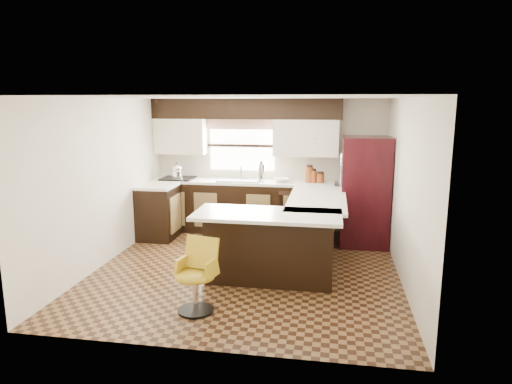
% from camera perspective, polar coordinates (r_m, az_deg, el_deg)
% --- Properties ---
extents(floor, '(4.40, 4.40, 0.00)m').
position_cam_1_polar(floor, '(6.59, -1.14, -9.61)').
color(floor, '#49301A').
rests_on(floor, ground).
extents(ceiling, '(4.40, 4.40, 0.00)m').
position_cam_1_polar(ceiling, '(6.16, -1.23, 11.75)').
color(ceiling, silver).
rests_on(ceiling, wall_back).
extents(wall_back, '(4.40, 0.00, 4.40)m').
position_cam_1_polar(wall_back, '(8.41, 1.63, 3.40)').
color(wall_back, beige).
rests_on(wall_back, floor).
extents(wall_front, '(4.40, 0.00, 4.40)m').
position_cam_1_polar(wall_front, '(4.18, -6.87, -4.73)').
color(wall_front, beige).
rests_on(wall_front, floor).
extents(wall_left, '(0.00, 4.40, 4.40)m').
position_cam_1_polar(wall_left, '(6.97, -18.42, 1.20)').
color(wall_left, beige).
rests_on(wall_left, floor).
extents(wall_right, '(0.00, 4.40, 4.40)m').
position_cam_1_polar(wall_right, '(6.23, 18.16, 0.08)').
color(wall_right, beige).
rests_on(wall_right, floor).
extents(base_cab_back, '(3.30, 0.60, 0.90)m').
position_cam_1_polar(base_cab_back, '(8.33, -1.76, -1.92)').
color(base_cab_back, black).
rests_on(base_cab_back, floor).
extents(base_cab_left, '(0.60, 0.70, 0.90)m').
position_cam_1_polar(base_cab_left, '(8.10, -12.09, -2.55)').
color(base_cab_left, black).
rests_on(base_cab_left, floor).
extents(counter_back, '(3.30, 0.60, 0.04)m').
position_cam_1_polar(counter_back, '(8.23, -1.77, 1.28)').
color(counter_back, silver).
rests_on(counter_back, base_cab_back).
extents(counter_left, '(0.60, 0.70, 0.04)m').
position_cam_1_polar(counter_left, '(8.00, -12.23, 0.74)').
color(counter_left, silver).
rests_on(counter_left, base_cab_left).
extents(soffit, '(3.40, 0.35, 0.36)m').
position_cam_1_polar(soffit, '(8.22, -1.31, 10.36)').
color(soffit, black).
rests_on(soffit, wall_back).
extents(upper_cab_left, '(0.94, 0.35, 0.64)m').
position_cam_1_polar(upper_cab_left, '(8.56, -9.40, 6.90)').
color(upper_cab_left, beige).
rests_on(upper_cab_left, wall_back).
extents(upper_cab_right, '(1.14, 0.35, 0.64)m').
position_cam_1_polar(upper_cab_right, '(8.11, 6.27, 6.75)').
color(upper_cab_right, beige).
rests_on(upper_cab_right, wall_back).
extents(window_pane, '(1.20, 0.02, 0.90)m').
position_cam_1_polar(window_pane, '(8.43, -1.76, 5.82)').
color(window_pane, white).
rests_on(window_pane, wall_back).
extents(valance, '(1.30, 0.06, 0.18)m').
position_cam_1_polar(valance, '(8.36, -1.83, 8.45)').
color(valance, '#D19B93').
rests_on(valance, wall_back).
extents(sink, '(0.75, 0.45, 0.03)m').
position_cam_1_polar(sink, '(8.22, -2.15, 1.52)').
color(sink, '#B2B2B7').
rests_on(sink, counter_back).
extents(dishwasher, '(0.58, 0.03, 0.78)m').
position_cam_1_polar(dishwasher, '(7.92, 4.95, -2.80)').
color(dishwasher, black).
rests_on(dishwasher, floor).
extents(cooktop, '(0.58, 0.50, 0.02)m').
position_cam_1_polar(cooktop, '(8.52, -9.74, 1.70)').
color(cooktop, black).
rests_on(cooktop, counter_back).
extents(peninsula_long, '(0.60, 1.95, 0.90)m').
position_cam_1_polar(peninsula_long, '(6.94, 7.16, -4.69)').
color(peninsula_long, black).
rests_on(peninsula_long, floor).
extents(peninsula_return, '(1.65, 0.60, 0.90)m').
position_cam_1_polar(peninsula_return, '(6.06, 1.73, -7.00)').
color(peninsula_return, black).
rests_on(peninsula_return, floor).
extents(counter_pen_long, '(0.84, 1.95, 0.04)m').
position_cam_1_polar(counter_pen_long, '(6.83, 7.68, -0.89)').
color(counter_pen_long, silver).
rests_on(counter_pen_long, peninsula_long).
extents(counter_pen_return, '(1.89, 0.84, 0.04)m').
position_cam_1_polar(counter_pen_return, '(5.84, 1.44, -2.86)').
color(counter_pen_return, silver).
rests_on(counter_pen_return, peninsula_return).
extents(refrigerator, '(0.77, 0.74, 1.79)m').
position_cam_1_polar(refrigerator, '(7.69, 13.47, 0.06)').
color(refrigerator, black).
rests_on(refrigerator, floor).
extents(bar_chair, '(0.53, 0.53, 0.84)m').
position_cam_1_polar(bar_chair, '(5.23, -7.64, -10.46)').
color(bar_chair, '#B9961A').
rests_on(bar_chair, floor).
extents(kettle, '(0.21, 0.21, 0.28)m').
position_cam_1_polar(kettle, '(8.51, -9.85, 2.72)').
color(kettle, silver).
rests_on(kettle, cooktop).
extents(percolator, '(0.13, 0.13, 0.32)m').
position_cam_1_polar(percolator, '(8.14, 0.65, 2.48)').
color(percolator, silver).
rests_on(percolator, counter_back).
extents(mixing_bowl, '(0.36, 0.36, 0.07)m').
position_cam_1_polar(mixing_bowl, '(8.11, 3.14, 1.53)').
color(mixing_bowl, white).
rests_on(mixing_bowl, counter_back).
extents(canister_large, '(0.13, 0.13, 0.28)m').
position_cam_1_polar(canister_large, '(8.08, 6.66, 2.17)').
color(canister_large, brown).
rests_on(canister_large, counter_back).
extents(canister_med, '(0.12, 0.12, 0.21)m').
position_cam_1_polar(canister_med, '(8.08, 7.15, 1.93)').
color(canister_med, brown).
rests_on(canister_med, counter_back).
extents(canister_small, '(0.14, 0.14, 0.16)m').
position_cam_1_polar(canister_small, '(8.08, 8.03, 1.74)').
color(canister_small, brown).
rests_on(canister_small, counter_back).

